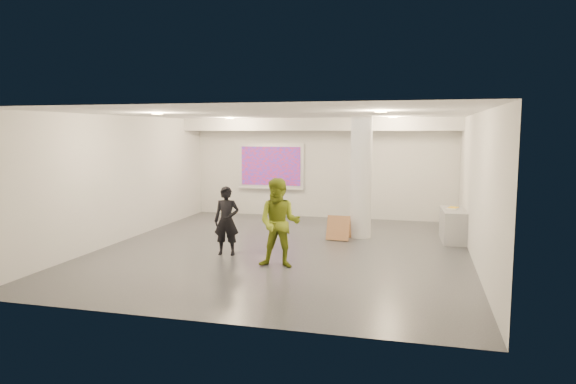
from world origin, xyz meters
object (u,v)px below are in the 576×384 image
(credenza, at_px, (453,225))
(man, at_px, (279,223))
(column, at_px, (361,177))
(woman, at_px, (227,221))
(projection_screen, at_px, (271,167))

(credenza, relative_size, man, 0.76)
(column, distance_m, credenza, 2.49)
(column, xyz_separation_m, man, (-1.19, -3.25, -0.63))
(woman, bearing_deg, man, -35.58)
(column, relative_size, projection_screen, 1.43)
(woman, relative_size, man, 0.85)
(credenza, distance_m, man, 4.80)
(credenza, xyz_separation_m, woman, (-4.77, -2.66, 0.35))
(credenza, bearing_deg, woman, -154.22)
(projection_screen, height_order, credenza, projection_screen)
(column, relative_size, man, 1.73)
(projection_screen, distance_m, credenza, 6.01)
(credenza, height_order, woman, woman)
(column, height_order, credenza, column)
(column, bearing_deg, credenza, 2.47)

